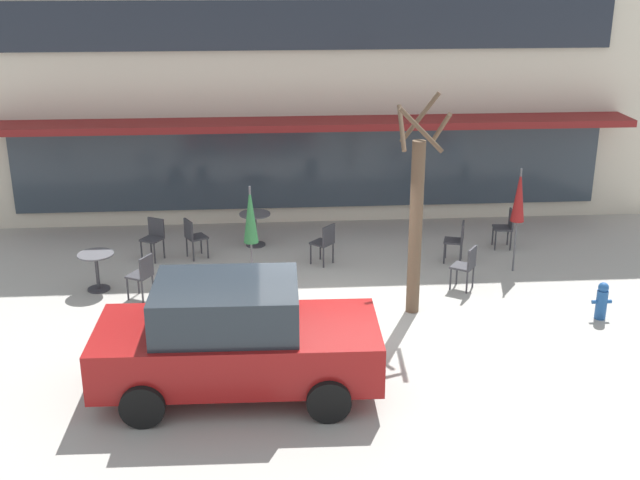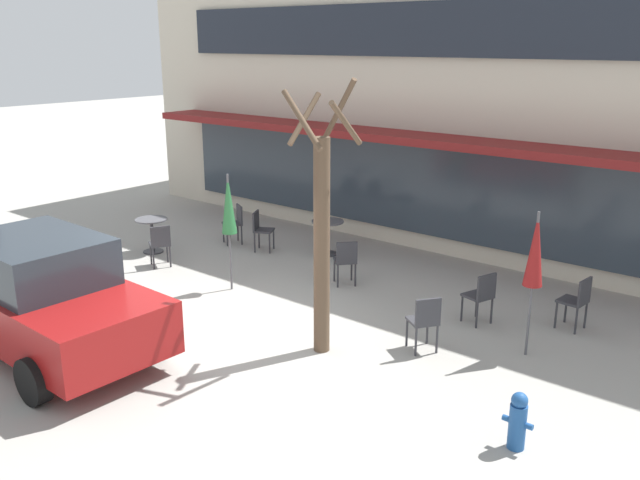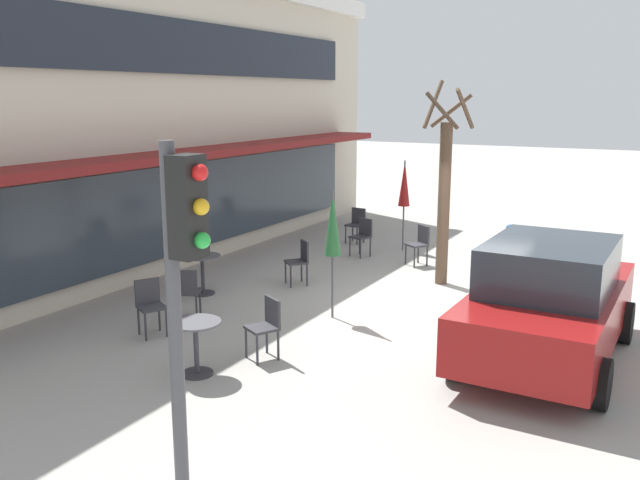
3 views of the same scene
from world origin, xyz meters
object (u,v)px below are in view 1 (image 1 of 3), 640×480
at_px(cafe_chair_3, 466,265).
at_px(parked_sedan, 235,338).
at_px(cafe_chair_5, 154,236).
at_px(cafe_table_streetside, 97,265).
at_px(cafe_chair_4, 457,239).
at_px(cafe_chair_6, 506,226).
at_px(fire_hydrant, 602,301).
at_px(cafe_table_near_wall, 255,224).
at_px(patio_umbrella_green_folded, 519,196).
at_px(street_tree, 416,217).
at_px(cafe_chair_0, 193,235).
at_px(cafe_chair_1, 142,273).
at_px(cafe_chair_2, 325,241).
at_px(patio_umbrella_cream_folded, 250,216).

relative_size(cafe_chair_3, parked_sedan, 0.21).
relative_size(cafe_chair_5, parked_sedan, 0.21).
relative_size(cafe_table_streetside, cafe_chair_4, 0.85).
xyz_separation_m(cafe_chair_6, fire_hydrant, (0.66, -3.75, -0.17)).
relative_size(cafe_chair_3, cafe_chair_4, 1.00).
distance_m(cafe_table_streetside, cafe_chair_5, 1.88).
bearing_deg(cafe_table_near_wall, patio_umbrella_green_folded, -19.98).
relative_size(cafe_chair_5, street_tree, 0.22).
bearing_deg(cafe_chair_6, cafe_table_streetside, -168.62).
relative_size(cafe_chair_3, fire_hydrant, 1.26).
relative_size(cafe_table_near_wall, cafe_chair_0, 0.85).
height_order(cafe_table_near_wall, cafe_table_streetside, same).
distance_m(patio_umbrella_green_folded, cafe_chair_6, 1.78).
relative_size(cafe_chair_1, street_tree, 0.22).
distance_m(cafe_chair_5, cafe_chair_6, 7.77).
bearing_deg(cafe_chair_5, fire_hydrant, -23.41).
bearing_deg(cafe_chair_5, cafe_chair_6, 0.74).
height_order(cafe_table_near_wall, cafe_chair_1, cafe_chair_1).
distance_m(cafe_chair_2, parked_sedan, 5.40).
xyz_separation_m(cafe_table_near_wall, patio_umbrella_green_folded, (5.36, -1.95, 1.11)).
distance_m(cafe_chair_0, cafe_chair_5, 0.85).
height_order(patio_umbrella_green_folded, patio_umbrella_cream_folded, same).
bearing_deg(cafe_chair_3, patio_umbrella_green_folded, 35.60).
xyz_separation_m(cafe_chair_1, cafe_chair_3, (6.26, 0.00, 0.00)).
relative_size(cafe_table_near_wall, cafe_chair_6, 0.85).
bearing_deg(parked_sedan, cafe_table_near_wall, 87.57).
bearing_deg(patio_umbrella_cream_folded, cafe_chair_5, 134.71).
xyz_separation_m(cafe_chair_3, cafe_chair_5, (-6.30, 2.16, 0.00)).
height_order(patio_umbrella_cream_folded, fire_hydrant, patio_umbrella_cream_folded).
height_order(cafe_table_streetside, cafe_chair_5, cafe_chair_5).
distance_m(patio_umbrella_cream_folded, cafe_chair_3, 4.32).
distance_m(street_tree, fire_hydrant, 3.70).
height_order(patio_umbrella_cream_folded, street_tree, street_tree).
relative_size(parked_sedan, street_tree, 1.05).
bearing_deg(cafe_chair_3, street_tree, -142.87).
xyz_separation_m(cafe_chair_0, cafe_chair_2, (2.80, -0.57, 0.00)).
distance_m(cafe_chair_2, cafe_chair_5, 3.70).
distance_m(cafe_table_near_wall, cafe_chair_3, 5.01).
height_order(parked_sedan, street_tree, street_tree).
xyz_separation_m(patio_umbrella_green_folded, cafe_chair_5, (-7.54, 1.28, -1.10)).
height_order(cafe_chair_0, parked_sedan, parked_sedan).
bearing_deg(cafe_chair_4, cafe_chair_6, 30.89).
xyz_separation_m(cafe_chair_0, parked_sedan, (1.06, -5.67, 0.35)).
height_order(cafe_chair_4, cafe_chair_6, same).
relative_size(cafe_chair_6, parked_sedan, 0.21).
bearing_deg(cafe_chair_6, parked_sedan, -135.24).
bearing_deg(cafe_chair_4, cafe_chair_1, -166.97).
bearing_deg(cafe_chair_6, fire_hydrant, -79.97).
relative_size(cafe_chair_1, cafe_chair_5, 1.00).
height_order(cafe_chair_5, cafe_chair_6, same).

